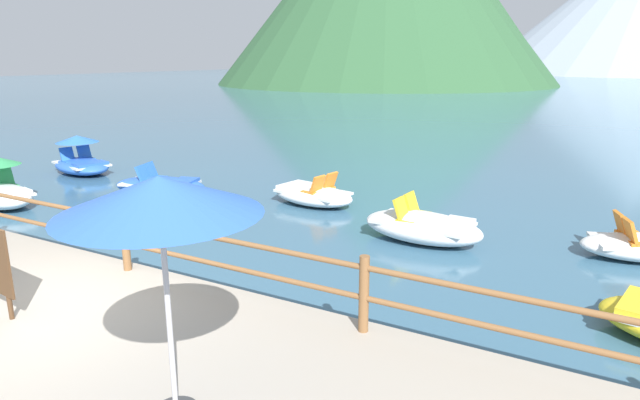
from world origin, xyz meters
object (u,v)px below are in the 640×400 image
Objects in this scene: pedal_boat_1 at (423,226)px; pedal_boat_3 at (313,194)px; pedal_boat_0 at (0,190)px; beach_umbrella at (160,199)px; pedal_boat_6 at (81,161)px; pedal_boat_4 at (161,186)px.

pedal_boat_3 is at bearing 157.20° from pedal_boat_1.
beach_umbrella is at bearing -23.85° from pedal_boat_0.
pedal_boat_3 is 8.25m from pedal_boat_6.
pedal_boat_0 is 0.96× the size of pedal_boat_1.
pedal_boat_4 is (2.63, 2.71, -0.15)m from pedal_boat_0.
pedal_boat_1 is at bearing 14.27° from pedal_boat_0.
pedal_boat_0 is (-9.88, 4.37, -2.03)m from beach_umbrella.
pedal_boat_0 is at bearing -134.16° from pedal_boat_4.
pedal_boat_0 is 0.90× the size of pedal_boat_6.
pedal_boat_0 is at bearing 156.15° from beach_umbrella.
beach_umbrella is at bearing -90.15° from pedal_boat_1.
pedal_boat_3 is at bearing 111.77° from beach_umbrella.
pedal_boat_6 reaches higher than pedal_boat_4.
pedal_boat_1 is 0.93× the size of pedal_boat_4.
pedal_boat_4 is at bearing -162.98° from pedal_boat_3.
pedal_boat_4 reaches higher than pedal_boat_3.
pedal_boat_0 is 7.66m from pedal_boat_3.
beach_umbrella reaches higher than pedal_boat_3.
pedal_boat_3 is (6.58, 3.92, -0.17)m from pedal_boat_0.
pedal_boat_6 reaches higher than pedal_boat_3.
pedal_boat_4 is at bearing 45.84° from pedal_boat_0.
pedal_boat_4 is 4.39m from pedal_boat_6.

